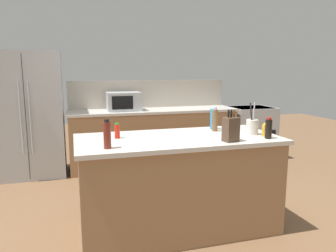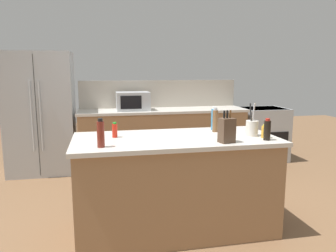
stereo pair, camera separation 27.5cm
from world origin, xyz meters
name	(u,v)px [view 1 (the left image)]	position (x,y,z in m)	size (l,w,h in m)	color
ground_plane	(178,228)	(0.00, 0.00, 0.00)	(14.00, 14.00, 0.00)	brown
back_counter_run	(154,138)	(0.30, 2.20, 0.47)	(2.73, 0.66, 0.94)	#936B47
wall_backsplash	(149,94)	(0.30, 2.52, 1.17)	(2.69, 0.03, 0.46)	#B2A899
kitchen_island	(178,183)	(0.00, 0.00, 0.47)	(1.95, 0.91, 0.94)	#936B47
refrigerator	(29,115)	(-1.60, 2.25, 0.92)	(0.98, 0.75, 1.84)	#ADB2B7
range_oven	(250,132)	(2.09, 2.20, 0.47)	(0.76, 0.65, 0.92)	#ADB2B7
microwave	(124,101)	(-0.19, 2.20, 1.08)	(0.52, 0.39, 0.29)	#ADB2B7
knife_block	(231,129)	(0.40, -0.32, 1.05)	(0.15, 0.13, 0.29)	#4C3828
utensil_crock	(252,126)	(0.75, -0.08, 1.02)	(0.12, 0.12, 0.32)	beige
hot_sauce_bottle	(117,131)	(-0.57, 0.11, 1.01)	(0.05, 0.05, 0.15)	red
pepper_grinder	(215,120)	(0.47, 0.19, 1.06)	(0.06, 0.06, 0.25)	brown
honey_jar	(266,130)	(0.83, -0.20, 1.00)	(0.07, 0.07, 0.13)	gold
soy_sauce_bottle	(269,129)	(0.80, -0.30, 1.04)	(0.06, 0.06, 0.20)	black
dish_soap_bottle	(213,118)	(0.50, 0.30, 1.06)	(0.06, 0.06, 0.25)	#3384BC
vinegar_bottle	(107,135)	(-0.70, -0.27, 1.06)	(0.06, 0.06, 0.25)	maroon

